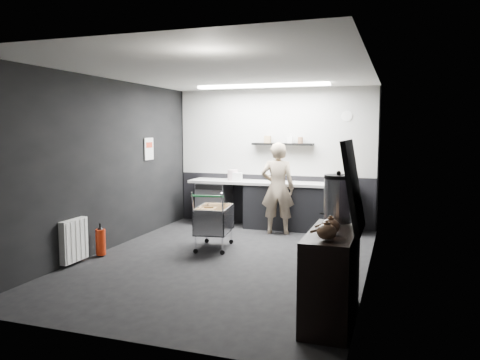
% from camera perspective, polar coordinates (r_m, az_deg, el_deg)
% --- Properties ---
extents(floor, '(5.50, 5.50, 0.00)m').
position_cam_1_polar(floor, '(6.93, -1.77, -9.75)').
color(floor, black).
rests_on(floor, ground).
extents(ceiling, '(5.50, 5.50, 0.00)m').
position_cam_1_polar(ceiling, '(6.71, -1.85, 13.00)').
color(ceiling, silver).
rests_on(ceiling, wall_back).
extents(wall_back, '(5.50, 0.00, 5.50)m').
position_cam_1_polar(wall_back, '(9.31, 4.18, 2.76)').
color(wall_back, black).
rests_on(wall_back, floor).
extents(wall_front, '(5.50, 0.00, 5.50)m').
position_cam_1_polar(wall_front, '(4.24, -15.03, -1.51)').
color(wall_front, black).
rests_on(wall_front, floor).
extents(wall_left, '(0.00, 5.50, 5.50)m').
position_cam_1_polar(wall_left, '(7.63, -16.02, 1.79)').
color(wall_left, black).
rests_on(wall_left, floor).
extents(wall_right, '(0.00, 5.50, 5.50)m').
position_cam_1_polar(wall_right, '(6.27, 15.56, 0.90)').
color(wall_right, black).
rests_on(wall_right, floor).
extents(kitchen_wall_panel, '(3.95, 0.02, 1.70)m').
position_cam_1_polar(kitchen_wall_panel, '(9.27, 4.17, 5.84)').
color(kitchen_wall_panel, '#B8B9B4').
rests_on(kitchen_wall_panel, wall_back).
extents(dado_panel, '(3.95, 0.02, 1.00)m').
position_cam_1_polar(dado_panel, '(9.38, 4.11, -2.44)').
color(dado_panel, black).
rests_on(dado_panel, wall_back).
extents(floating_shelf, '(1.20, 0.22, 0.04)m').
position_cam_1_polar(floating_shelf, '(9.12, 5.21, 4.38)').
color(floating_shelf, black).
rests_on(floating_shelf, wall_back).
extents(wall_clock, '(0.20, 0.03, 0.20)m').
position_cam_1_polar(wall_clock, '(9.01, 12.89, 7.60)').
color(wall_clock, white).
rests_on(wall_clock, wall_back).
extents(poster, '(0.02, 0.30, 0.40)m').
position_cam_1_polar(poster, '(8.70, -11.05, 3.75)').
color(poster, white).
rests_on(poster, wall_left).
extents(poster_red_band, '(0.02, 0.22, 0.10)m').
position_cam_1_polar(poster_red_band, '(8.70, -11.03, 4.21)').
color(poster_red_band, red).
rests_on(poster_red_band, poster).
extents(radiator, '(0.10, 0.50, 0.60)m').
position_cam_1_polar(radiator, '(7.02, -19.59, -6.95)').
color(radiator, white).
rests_on(radiator, wall_left).
extents(ceiling_strip, '(2.40, 0.20, 0.04)m').
position_cam_1_polar(ceiling_strip, '(8.46, 2.67, 11.38)').
color(ceiling_strip, white).
rests_on(ceiling_strip, ceiling).
extents(prep_counter, '(3.20, 0.61, 0.90)m').
position_cam_1_polar(prep_counter, '(9.05, 4.44, -3.02)').
color(prep_counter, black).
rests_on(prep_counter, floor).
extents(person, '(0.66, 0.48, 1.67)m').
position_cam_1_polar(person, '(8.53, 4.61, -1.01)').
color(person, beige).
rests_on(person, floor).
extents(shopping_cart, '(0.62, 0.91, 0.93)m').
position_cam_1_polar(shopping_cart, '(7.50, -3.21, -5.07)').
color(shopping_cart, silver).
rests_on(shopping_cart, floor).
extents(sideboard, '(0.51, 1.20, 1.80)m').
position_cam_1_polar(sideboard, '(4.83, 11.30, -9.91)').
color(sideboard, black).
rests_on(sideboard, floor).
extents(fire_extinguisher, '(0.15, 0.15, 0.48)m').
position_cam_1_polar(fire_extinguisher, '(7.38, -16.63, -7.15)').
color(fire_extinguisher, '#B4270C').
rests_on(fire_extinguisher, floor).
extents(cardboard_box, '(0.52, 0.40, 0.10)m').
position_cam_1_polar(cardboard_box, '(8.71, 12.27, -0.22)').
color(cardboard_box, '#9F8055').
rests_on(cardboard_box, prep_counter).
extents(pink_tub, '(0.21, 0.21, 0.21)m').
position_cam_1_polar(pink_tub, '(9.24, -0.87, 0.61)').
color(pink_tub, beige).
rests_on(pink_tub, prep_counter).
extents(white_container, '(0.20, 0.16, 0.16)m').
position_cam_1_polar(white_container, '(9.16, -0.33, 0.40)').
color(white_container, white).
rests_on(white_container, prep_counter).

